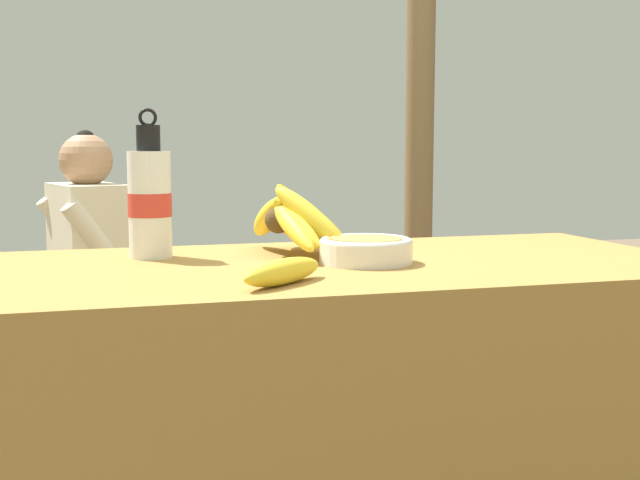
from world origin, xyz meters
name	(u,v)px	position (x,y,z in m)	size (l,w,h in m)	color
market_counter	(340,450)	(0.00, 0.00, 0.40)	(1.47, 0.71, 0.80)	olive
banana_bunch_ripe	(294,219)	(-0.07, 0.13, 0.87)	(0.19, 0.36, 0.17)	#4C381E
serving_bowl	(366,249)	(0.04, -0.03, 0.83)	(0.19, 0.19, 0.05)	white
water_bottle	(150,201)	(-0.37, 0.17, 0.92)	(0.09, 0.09, 0.31)	white
loose_banana_front	(283,272)	(-0.18, -0.23, 0.82)	(0.19, 0.17, 0.04)	yellow
wooden_bench	(168,338)	(-0.23, 1.31, 0.35)	(1.37, 0.32, 0.42)	brown
seated_vendor	(76,268)	(-0.54, 1.26, 0.62)	(0.46, 0.43, 1.09)	#473828
banana_bunch_green	(280,294)	(0.18, 1.30, 0.49)	(0.19, 0.27, 0.15)	#4C381E
support_post_far	(420,77)	(0.85, 1.60, 1.32)	(0.12, 0.12, 2.63)	brown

